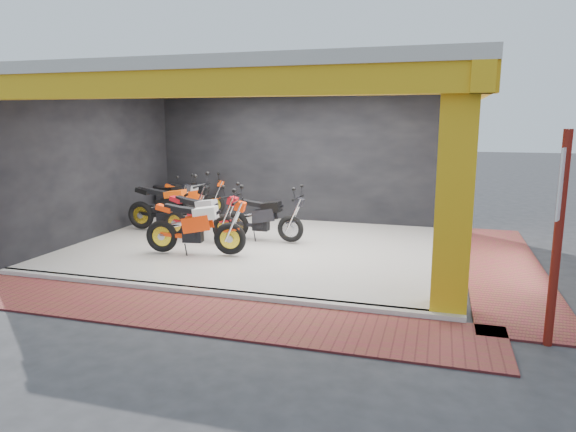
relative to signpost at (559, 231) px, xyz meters
name	(u,v)px	position (x,y,z in m)	size (l,w,h in m)	color
ground	(228,277)	(-4.94, 1.49, -1.46)	(80.00, 80.00, 0.00)	#2D2D30
showroom_floor	(265,248)	(-4.94, 3.49, -1.41)	(8.00, 6.00, 0.10)	white
showroom_ceiling	(263,78)	(-4.94, 3.49, 2.14)	(8.40, 6.40, 0.20)	beige
back_wall	(302,158)	(-4.94, 6.59, 0.29)	(8.20, 0.20, 3.50)	black
left_wall	(97,164)	(-9.04, 3.49, 0.29)	(0.20, 6.20, 3.50)	black
corner_column	(454,194)	(-1.19, 0.74, 0.29)	(0.50, 0.50, 3.50)	gold
header_beam_front	(197,83)	(-4.94, 0.49, 1.84)	(8.40, 0.30, 0.40)	gold
header_beam_right	(470,90)	(-0.94, 3.49, 1.84)	(0.30, 6.40, 0.40)	gold
floor_kerb	(203,292)	(-4.94, 0.47, -1.41)	(8.00, 0.20, 0.10)	white
paver_front	(180,311)	(-4.94, -0.31, -1.44)	(9.00, 1.40, 0.03)	maroon
paver_right	(504,267)	(-0.14, 3.49, -1.44)	(1.40, 7.00, 0.03)	maroon
signpost	(559,231)	(0.00, 0.00, 0.00)	(0.17, 0.35, 2.67)	maroon
moto_hero	(230,223)	(-5.32, 2.48, -0.69)	(2.19, 0.81, 1.34)	#FF3C0A
moto_row_a	(225,215)	(-5.83, 3.41, -0.72)	(2.09, 0.77, 1.28)	red
moto_row_b	(290,216)	(-4.47, 3.85, -0.75)	(2.00, 0.74, 1.22)	black
moto_row_c	(195,205)	(-6.89, 4.14, -0.66)	(2.28, 0.84, 1.39)	black
moto_row_d	(181,199)	(-7.97, 5.47, -0.76)	(1.96, 0.73, 1.20)	black
moto_row_e	(214,195)	(-7.45, 6.39, -0.76)	(1.97, 0.73, 1.20)	#F4440A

